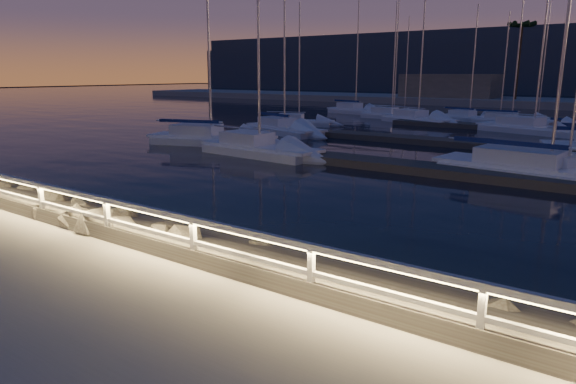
% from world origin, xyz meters
% --- Properties ---
extents(ground, '(400.00, 400.00, 0.00)m').
position_xyz_m(ground, '(0.00, 0.00, 0.00)').
color(ground, '#A39D93').
rests_on(ground, ground).
extents(harbor_water, '(400.00, 440.00, 0.60)m').
position_xyz_m(harbor_water, '(0.00, 31.22, -0.97)').
color(harbor_water, black).
rests_on(harbor_water, ground).
extents(guard_rail, '(44.11, 0.12, 1.06)m').
position_xyz_m(guard_rail, '(-0.07, -0.00, 0.77)').
color(guard_rail, silver).
rests_on(guard_rail, ground).
extents(riprap, '(41.66, 3.05, 1.35)m').
position_xyz_m(riprap, '(0.07, 1.77, -0.27)').
color(riprap, '#6B685C').
rests_on(riprap, ground).
extents(floating_docks, '(22.00, 36.00, 0.40)m').
position_xyz_m(floating_docks, '(0.00, 32.50, -0.40)').
color(floating_docks, '#5C564C').
rests_on(floating_docks, ground).
extents(palm_left, '(3.00, 3.00, 11.20)m').
position_xyz_m(palm_left, '(-8.00, 72.00, 10.14)').
color(palm_left, brown).
rests_on(palm_left, ground).
extents(distant_hills, '(230.00, 37.50, 18.00)m').
position_xyz_m(distant_hills, '(-22.13, 133.69, 4.74)').
color(distant_hills, '#323D4E').
rests_on(distant_hills, ground).
extents(sailboat_a, '(8.01, 2.99, 13.43)m').
position_xyz_m(sailboat_a, '(-9.77, 15.53, -0.13)').
color(sailboat_a, white).
rests_on(sailboat_a, ground).
extents(sailboat_b, '(8.85, 4.91, 14.55)m').
position_xyz_m(sailboat_b, '(-15.39, 17.37, -0.13)').
color(sailboat_b, white).
rests_on(sailboat_b, ground).
extents(sailboat_c, '(7.63, 4.35, 12.51)m').
position_xyz_m(sailboat_c, '(5.65, 18.18, -0.20)').
color(sailboat_c, white).
rests_on(sailboat_c, ground).
extents(sailboat_d, '(10.24, 4.19, 16.84)m').
position_xyz_m(sailboat_d, '(4.95, 17.54, -0.13)').
color(sailboat_d, white).
rests_on(sailboat_d, ground).
extents(sailboat_e, '(6.41, 3.91, 10.66)m').
position_xyz_m(sailboat_e, '(-17.57, 31.00, -0.20)').
color(sailboat_e, white).
rests_on(sailboat_e, ground).
extents(sailboat_f, '(8.28, 4.73, 13.64)m').
position_xyz_m(sailboat_f, '(-15.00, 25.28, -0.15)').
color(sailboat_f, white).
rests_on(sailboat_f, ground).
extents(sailboat_g, '(9.14, 5.03, 14.96)m').
position_xyz_m(sailboat_g, '(0.81, 36.91, -0.15)').
color(sailboat_g, white).
rests_on(sailboat_g, ground).
extents(sailboat_i, '(6.99, 2.66, 11.70)m').
position_xyz_m(sailboat_i, '(-13.87, 42.80, -0.17)').
color(sailboat_i, white).
rests_on(sailboat_i, ground).
extents(sailboat_j, '(8.31, 5.15, 13.77)m').
position_xyz_m(sailboat_j, '(-9.77, 39.70, -0.15)').
color(sailboat_j, white).
rests_on(sailboat_j, ground).
extents(sailboat_k, '(7.27, 2.26, 12.28)m').
position_xyz_m(sailboat_k, '(-2.29, 43.55, -0.20)').
color(sailboat_k, white).
rests_on(sailboat_k, ground).
extents(sailboat_m, '(7.75, 3.82, 12.79)m').
position_xyz_m(sailboat_m, '(-20.20, 46.71, -0.15)').
color(sailboat_m, white).
rests_on(sailboat_m, ground).
extents(sailboat_n, '(6.75, 3.81, 11.11)m').
position_xyz_m(sailboat_n, '(-6.51, 44.94, -0.21)').
color(sailboat_n, white).
rests_on(sailboat_n, ground).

